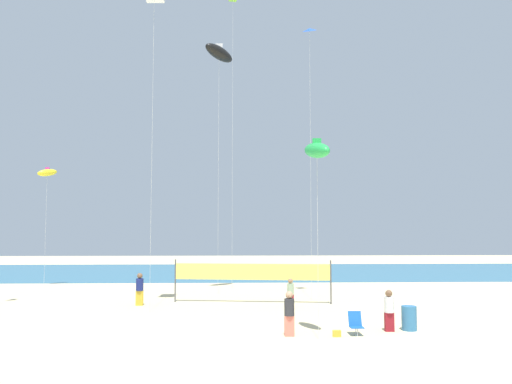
{
  "coord_description": "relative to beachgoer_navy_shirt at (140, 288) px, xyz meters",
  "views": [
    {
      "loc": [
        0.46,
        -16.96,
        4.18
      ],
      "look_at": [
        1.28,
        8.18,
        5.99
      ],
      "focal_mm": 35.25,
      "sensor_mm": 36.0,
      "label": 1
    }
  ],
  "objects": [
    {
      "name": "volleyball_net",
      "position": [
        6.12,
        0.74,
        0.71
      ],
      "size": [
        8.8,
        1.19,
        2.4
      ],
      "color": "#4C4C51",
      "rests_on": "ground"
    },
    {
      "name": "ocean_band",
      "position": [
        4.96,
        21.1,
        -0.93
      ],
      "size": [
        120.0,
        20.0,
        0.01
      ],
      "primitive_type": "cube",
      "color": "teal",
      "rests_on": "ground"
    },
    {
      "name": "ground_plane",
      "position": [
        4.96,
        -10.78,
        -0.93
      ],
      "size": [
        120.0,
        120.0,
        0.0
      ],
      "primitive_type": "plane",
      "color": "beige"
    },
    {
      "name": "kite_blue_diamond",
      "position": [
        9.63,
        1.79,
        15.02
      ],
      "size": [
        0.84,
        0.85,
        16.42
      ],
      "color": "silver",
      "rests_on": "ground"
    },
    {
      "name": "beachgoer_charcoal_shirt",
      "position": [
        7.36,
        -8.01,
        -0.01
      ],
      "size": [
        0.4,
        0.4,
        1.73
      ],
      "rotation": [
        0.0,
        0.0,
        5.65
      ],
      "color": "#EA7260",
      "rests_on": "ground"
    },
    {
      "name": "kite_green_inflatable",
      "position": [
        8.41,
        -8.54,
        6.26
      ],
      "size": [
        1.19,
        1.89,
        7.66
      ],
      "color": "silver",
      "rests_on": "ground"
    },
    {
      "name": "beach_handbag",
      "position": [
        9.18,
        -8.17,
        -0.81
      ],
      "size": [
        0.31,
        0.16,
        0.25
      ],
      "primitive_type": "cube",
      "color": "gold",
      "rests_on": "ground"
    },
    {
      "name": "kite_black_inflatable",
      "position": [
        4.04,
        4.48,
        14.71
      ],
      "size": [
        2.28,
        2.33,
        16.29
      ],
      "color": "silver",
      "rests_on": "ground"
    },
    {
      "name": "beachgoer_sage_shirt",
      "position": [
        8.11,
        -1.13,
        -0.11
      ],
      "size": [
        0.35,
        0.35,
        1.53
      ],
      "rotation": [
        0.0,
        0.0,
        2.87
      ],
      "color": "maroon",
      "rests_on": "ground"
    },
    {
      "name": "folding_beach_chair",
      "position": [
        10.0,
        -7.81,
        -0.47
      ],
      "size": [
        0.52,
        0.65,
        0.89
      ],
      "rotation": [
        0.0,
        0.0,
        -0.52
      ],
      "color": "#1959B2",
      "rests_on": "ground"
    },
    {
      "name": "kite_yellow_inflatable",
      "position": [
        -8.4,
        8.56,
        7.22
      ],
      "size": [
        1.42,
        1.42,
        8.56
      ],
      "color": "silver",
      "rests_on": "ground"
    },
    {
      "name": "trash_barrel",
      "position": [
        12.39,
        -7.05,
        -0.44
      ],
      "size": [
        0.61,
        0.61,
        0.99
      ],
      "primitive_type": "cylinder",
      "color": "teal",
      "rests_on": "ground"
    },
    {
      "name": "beachgoer_white_shirt",
      "position": [
        11.51,
        -7.23,
        -0.04
      ],
      "size": [
        0.38,
        0.38,
        1.66
      ],
      "rotation": [
        0.0,
        0.0,
        0.62
      ],
      "color": "maroon",
      "rests_on": "ground"
    },
    {
      "name": "beachgoer_navy_shirt",
      "position": [
        0.0,
        0.0,
        0.0
      ],
      "size": [
        0.4,
        0.4,
        1.74
      ],
      "rotation": [
        0.0,
        0.0,
        5.41
      ],
      "color": "gold",
      "rests_on": "ground"
    }
  ]
}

